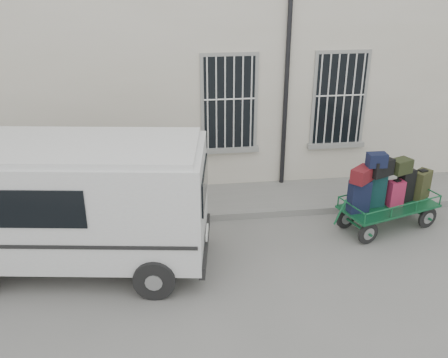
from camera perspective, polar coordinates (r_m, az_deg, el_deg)
name	(u,v)px	position (r m, az deg, el deg)	size (l,w,h in m)	color
ground	(269,250)	(10.19, 5.12, -8.11)	(80.00, 80.00, 0.00)	slate
building	(231,52)	(14.26, 0.82, 14.27)	(24.00, 5.15, 6.00)	beige
sidewalk	(250,199)	(12.04, 2.95, -2.31)	(24.00, 1.70, 0.15)	slate
luggage_cart	(388,191)	(11.09, 18.19, -1.29)	(2.50, 1.53, 1.81)	black
van	(73,198)	(9.45, -16.90, -2.10)	(5.11, 2.76, 2.46)	silver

